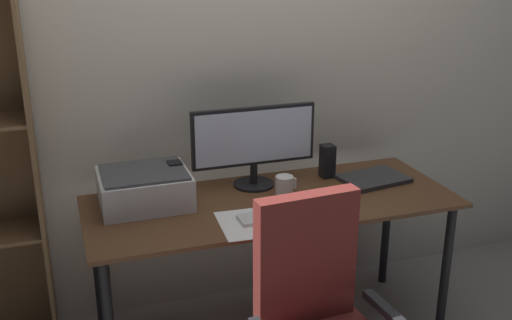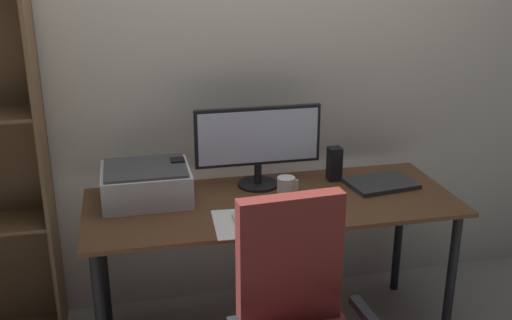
# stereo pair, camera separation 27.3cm
# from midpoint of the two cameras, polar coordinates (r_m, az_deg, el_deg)

# --- Properties ---
(back_wall) EXTENTS (6.40, 0.10, 2.60)m
(back_wall) POSITION_cam_midpoint_polar(r_m,az_deg,el_deg) (3.12, 1.85, 9.30)
(back_wall) COLOR beige
(back_wall) RESTS_ON ground
(desk) EXTENTS (1.71, 0.68, 0.74)m
(desk) POSITION_cam_midpoint_polar(r_m,az_deg,el_deg) (2.84, 4.27, -5.38)
(desk) COLOR #56351E
(desk) RESTS_ON ground
(monitor) EXTENTS (0.61, 0.20, 0.40)m
(monitor) POSITION_cam_midpoint_polar(r_m,az_deg,el_deg) (2.90, 2.89, 1.79)
(monitor) COLOR black
(monitor) RESTS_ON desk
(keyboard) EXTENTS (0.29, 0.12, 0.02)m
(keyboard) POSITION_cam_midpoint_polar(r_m,az_deg,el_deg) (2.62, 4.04, -5.44)
(keyboard) COLOR silver
(keyboard) RESTS_ON desk
(mouse) EXTENTS (0.08, 0.11, 0.03)m
(mouse) POSITION_cam_midpoint_polar(r_m,az_deg,el_deg) (2.70, 8.92, -4.69)
(mouse) COLOR black
(mouse) RESTS_ON desk
(coffee_mug) EXTENTS (0.10, 0.09, 0.09)m
(coffee_mug) POSITION_cam_midpoint_polar(r_m,az_deg,el_deg) (2.85, 5.61, -2.56)
(coffee_mug) COLOR white
(coffee_mug) RESTS_ON desk
(laptop) EXTENTS (0.35, 0.27, 0.02)m
(laptop) POSITION_cam_midpoint_polar(r_m,az_deg,el_deg) (3.06, 14.18, -2.18)
(laptop) COLOR #2D2D30
(laptop) RESTS_ON desk
(speaker_left) EXTENTS (0.06, 0.07, 0.17)m
(speaker_left) POSITION_cam_midpoint_polar(r_m,az_deg,el_deg) (2.87, -4.64, -1.57)
(speaker_left) COLOR black
(speaker_left) RESTS_ON desk
(speaker_right) EXTENTS (0.06, 0.07, 0.17)m
(speaker_right) POSITION_cam_midpoint_polar(r_m,az_deg,el_deg) (3.06, 9.93, -0.40)
(speaker_right) COLOR black
(speaker_right) RESTS_ON desk
(printer) EXTENTS (0.40, 0.34, 0.16)m
(printer) POSITION_cam_midpoint_polar(r_m,az_deg,el_deg) (2.81, -7.57, -2.25)
(printer) COLOR silver
(printer) RESTS_ON desk
(paper_sheet) EXTENTS (0.23, 0.31, 0.00)m
(paper_sheet) POSITION_cam_midpoint_polar(r_m,az_deg,el_deg) (2.58, 1.40, -6.03)
(paper_sheet) COLOR white
(paper_sheet) RESTS_ON desk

